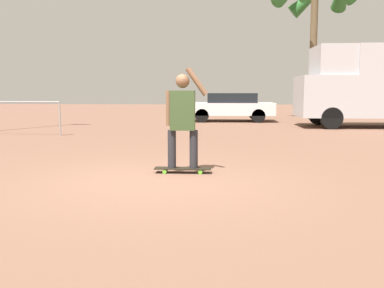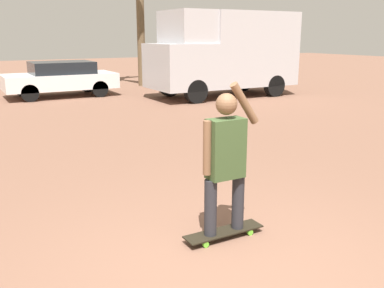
{
  "view_description": "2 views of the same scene",
  "coord_description": "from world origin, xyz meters",
  "views": [
    {
      "loc": [
        0.93,
        -6.5,
        1.37
      ],
      "look_at": [
        0.45,
        0.99,
        0.45
      ],
      "focal_mm": 40.0,
      "sensor_mm": 36.0,
      "label": 1
    },
    {
      "loc": [
        -2.21,
        -3.09,
        2.26
      ],
      "look_at": [
        0.42,
        1.57,
        0.89
      ],
      "focal_mm": 40.0,
      "sensor_mm": 36.0,
      "label": 2
    }
  ],
  "objects": [
    {
      "name": "person_skateboarder",
      "position": [
        0.32,
        0.64,
        0.99
      ],
      "size": [
        0.71,
        0.23,
        1.7
      ],
      "color": "#28282D",
      "rests_on": "skateboard"
    },
    {
      "name": "parked_car_white",
      "position": [
        1.45,
        13.48,
        0.7
      ],
      "size": [
        4.04,
        1.93,
        1.31
      ],
      "color": "black",
      "rests_on": "ground_plane"
    },
    {
      "name": "ground_plane",
      "position": [
        0.0,
        0.0,
        0.0
      ],
      "size": [
        80.0,
        80.0,
        0.0
      ],
      "primitive_type": "plane",
      "color": "brown"
    },
    {
      "name": "camper_van",
      "position": [
        6.9,
        10.52,
        1.68
      ],
      "size": [
        5.54,
        2.3,
        3.11
      ],
      "color": "black",
      "rests_on": "ground_plane"
    },
    {
      "name": "skateboard",
      "position": [
        0.32,
        0.64,
        0.07
      ],
      "size": [
        0.96,
        0.23,
        0.09
      ],
      "color": "black",
      "rests_on": "ground_plane"
    }
  ]
}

